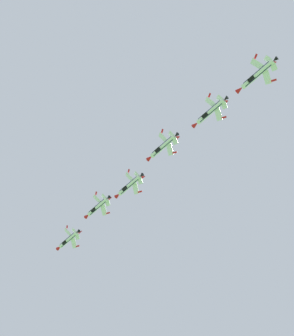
{
  "coord_description": "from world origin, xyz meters",
  "views": [
    {
      "loc": [
        1.43,
        -3.01,
        1.92
      ],
      "look_at": [
        4.0,
        107.72,
        126.81
      ],
      "focal_mm": 48.69,
      "sensor_mm": 36.0,
      "label": 1
    }
  ],
  "objects": [
    {
      "name": "fighter_jet_right_outer",
      "position": [
        24.75,
        84.12,
        129.23
      ],
      "size": [
        11.8,
        13.1,
        7.9
      ],
      "rotation": [
        0.0,
        0.89,
        0.7
      ],
      "color": "white"
    },
    {
      "name": "fighter_jet_trail_slot",
      "position": [
        36.76,
        67.35,
        125.13
      ],
      "size": [
        11.66,
        13.1,
        7.31
      ],
      "rotation": [
        0.0,
        0.8,
        0.7
      ],
      "color": "white"
    },
    {
      "name": "fighter_jet_left_outer",
      "position": [
        9.38,
        98.75,
        128.23
      ],
      "size": [
        11.84,
        13.1,
        8.06
      ],
      "rotation": [
        0.0,
        0.92,
        0.7
      ],
      "color": "white"
    },
    {
      "name": "fighter_jet_right_wing",
      "position": [
        -2.57,
        116.91,
        126.87
      ],
      "size": [
        11.83,
        13.1,
        8.01
      ],
      "rotation": [
        0.0,
        0.91,
        0.7
      ],
      "color": "white"
    },
    {
      "name": "fighter_jet_lead",
      "position": [
        -28.36,
        147.86,
        125.4
      ],
      "size": [
        11.69,
        13.1,
        7.44
      ],
      "rotation": [
        0.0,
        0.82,
        0.7
      ],
      "color": "white"
    },
    {
      "name": "fighter_jet_left_wing",
      "position": [
        -15.38,
        130.23,
        128.04
      ],
      "size": [
        11.64,
        13.1,
        7.23
      ],
      "rotation": [
        0.0,
        0.79,
        0.7
      ],
      "color": "white"
    }
  ]
}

